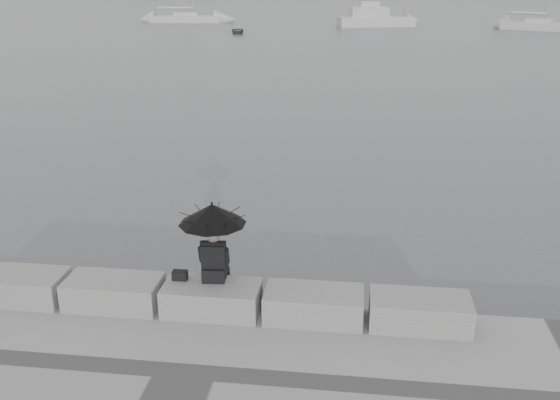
# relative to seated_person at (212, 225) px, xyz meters

# --- Properties ---
(ground) EXTENTS (360.00, 360.00, 0.00)m
(ground) POSITION_rel_seated_person_xyz_m (-0.01, 0.24, -1.99)
(ground) COLOR #4C4E51
(ground) RESTS_ON ground
(stone_block_far_left) EXTENTS (1.60, 0.80, 0.50)m
(stone_block_far_left) POSITION_rel_seated_person_xyz_m (-3.41, -0.21, -1.24)
(stone_block_far_left) COLOR slate
(stone_block_far_left) RESTS_ON promenade
(stone_block_left) EXTENTS (1.60, 0.80, 0.50)m
(stone_block_left) POSITION_rel_seated_person_xyz_m (-1.71, -0.21, -1.24)
(stone_block_left) COLOR slate
(stone_block_left) RESTS_ON promenade
(stone_block_centre) EXTENTS (1.60, 0.80, 0.50)m
(stone_block_centre) POSITION_rel_seated_person_xyz_m (-0.01, -0.21, -1.24)
(stone_block_centre) COLOR slate
(stone_block_centre) RESTS_ON promenade
(stone_block_right) EXTENTS (1.60, 0.80, 0.50)m
(stone_block_right) POSITION_rel_seated_person_xyz_m (1.69, -0.21, -1.24)
(stone_block_right) COLOR slate
(stone_block_right) RESTS_ON promenade
(stone_block_far_right) EXTENTS (1.60, 0.80, 0.50)m
(stone_block_far_right) POSITION_rel_seated_person_xyz_m (3.39, -0.21, -1.24)
(stone_block_far_right) COLOR slate
(stone_block_far_right) RESTS_ON promenade
(seated_person) EXTENTS (1.12, 1.12, 1.39)m
(seated_person) POSITION_rel_seated_person_xyz_m (0.00, 0.00, 0.00)
(seated_person) COLOR black
(seated_person) RESTS_ON stone_block_centre
(bag) EXTENTS (0.25, 0.14, 0.16)m
(bag) POSITION_rel_seated_person_xyz_m (-0.58, -0.07, -0.91)
(bag) COLOR black
(bag) RESTS_ON stone_block_centre
(sailboat_left) EXTENTS (8.94, 3.00, 12.90)m
(sailboat_left) POSITION_rel_seated_person_xyz_m (-19.51, 69.56, -1.48)
(sailboat_left) COLOR silver
(sailboat_left) RESTS_ON ground
(sailboat_right) EXTENTS (7.84, 5.64, 12.90)m
(sailboat_right) POSITION_rel_seated_person_xyz_m (21.23, 63.41, -1.47)
(sailboat_right) COLOR silver
(sailboat_right) RESTS_ON ground
(motor_cruiser) EXTENTS (9.04, 4.88, 4.50)m
(motor_cruiser) POSITION_rel_seated_person_xyz_m (3.82, 66.05, -1.10)
(motor_cruiser) COLOR silver
(motor_cruiser) RESTS_ON ground
(dinghy) EXTENTS (3.16, 1.94, 0.50)m
(dinghy) POSITION_rel_seated_person_xyz_m (-10.36, 55.66, -1.74)
(dinghy) COLOR slate
(dinghy) RESTS_ON ground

